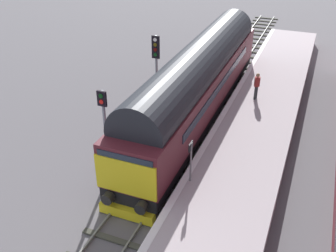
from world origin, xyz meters
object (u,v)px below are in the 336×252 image
diesel_locomotive (198,81)px  waiting_passenger (257,84)px  signal_post_far (156,67)px  platform_number_sign (191,156)px  signal_post_mid (105,124)px

diesel_locomotive → waiting_passenger: size_ratio=11.33×
diesel_locomotive → signal_post_far: signal_post_far is taller
platform_number_sign → signal_post_mid: bearing=175.9°
waiting_passenger → diesel_locomotive: bearing=136.0°
diesel_locomotive → signal_post_mid: size_ratio=4.24×
signal_post_far → waiting_passenger: (5.23, 2.88, -1.33)m
diesel_locomotive → signal_post_far: (-2.18, -0.94, 0.84)m
signal_post_far → signal_post_mid: bearing=-90.0°
diesel_locomotive → signal_post_mid: diesel_locomotive is taller
diesel_locomotive → signal_post_far: size_ratio=3.63×
signal_post_far → platform_number_sign: (4.18, -6.13, -1.04)m
waiting_passenger → platform_number_sign: bearing=-173.1°
signal_post_mid → waiting_passenger: signal_post_mid is taller
diesel_locomotive → signal_post_far: 2.52m
signal_post_mid → platform_number_sign: size_ratio=2.29×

